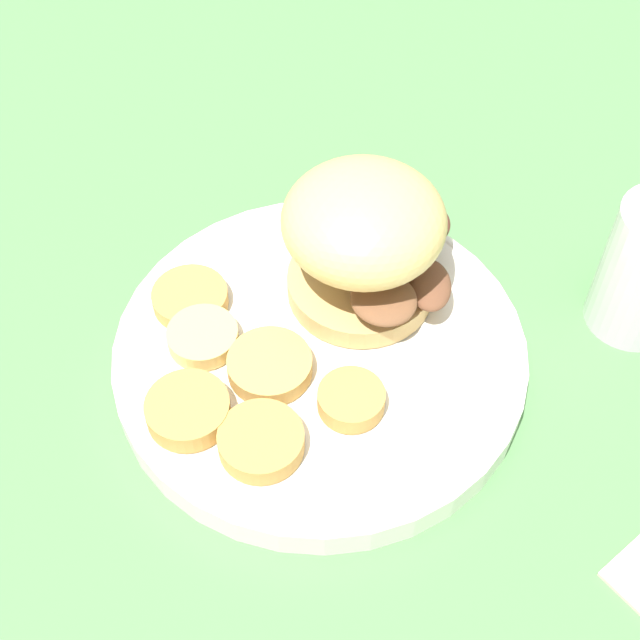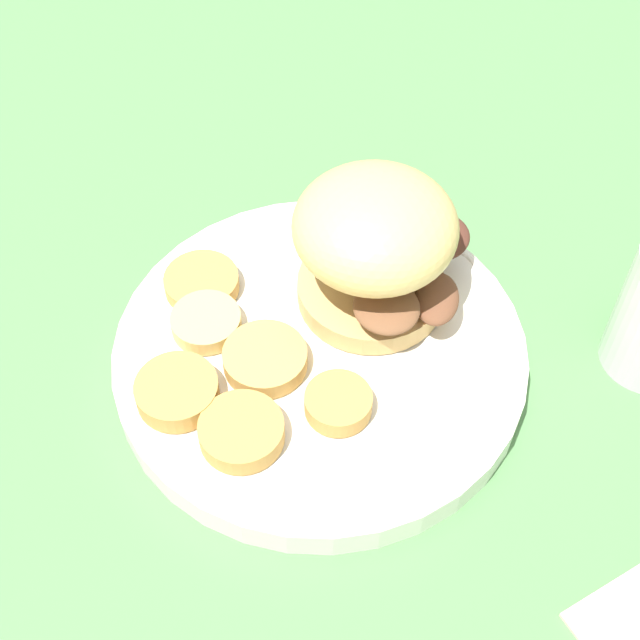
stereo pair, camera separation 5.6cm
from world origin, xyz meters
The scene contains 9 objects.
ground_plane centered at (0.00, 0.00, 0.00)m, with size 4.00×4.00×0.00m, color #4C7A47.
dinner_plate centered at (0.00, 0.00, 0.01)m, with size 0.27×0.27×0.02m.
sandwich centered at (-0.02, 0.05, 0.08)m, with size 0.13×0.13×0.10m.
potato_round_0 centered at (-0.08, -0.05, 0.03)m, with size 0.05×0.05×0.01m, color #BC8942.
potato_round_1 centered at (0.04, -0.07, 0.03)m, with size 0.05×0.05×0.01m, color #BC8942.
potato_round_2 centered at (0.00, -0.04, 0.03)m, with size 0.05×0.05×0.01m, color tan.
potato_round_3 centered at (0.05, -0.01, 0.03)m, with size 0.04×0.04×0.01m, color #BC8942.
potato_round_4 centered at (-0.04, -0.06, 0.03)m, with size 0.05×0.05×0.01m, color #DBB766.
potato_round_5 centered at (0.00, -0.10, 0.03)m, with size 0.05×0.05×0.02m, color #BC8942.
Camera 1 is at (0.28, -0.20, 0.49)m, focal length 50.00 mm.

